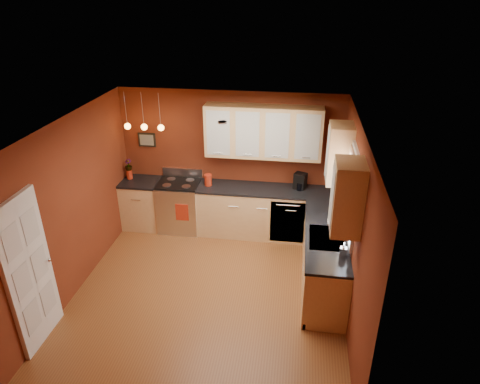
# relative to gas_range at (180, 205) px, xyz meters

# --- Properties ---
(floor) EXTENTS (4.20, 4.20, 0.00)m
(floor) POSITION_rel_gas_range_xyz_m (0.92, -1.80, -0.48)
(floor) COLOR brown
(floor) RESTS_ON ground
(ceiling) EXTENTS (4.00, 4.20, 0.02)m
(ceiling) POSITION_rel_gas_range_xyz_m (0.92, -1.80, 2.12)
(ceiling) COLOR beige
(ceiling) RESTS_ON wall_back
(wall_back) EXTENTS (4.00, 0.02, 2.60)m
(wall_back) POSITION_rel_gas_range_xyz_m (0.92, 0.30, 0.82)
(wall_back) COLOR maroon
(wall_back) RESTS_ON floor
(wall_front) EXTENTS (4.00, 0.02, 2.60)m
(wall_front) POSITION_rel_gas_range_xyz_m (0.92, -3.90, 0.82)
(wall_front) COLOR maroon
(wall_front) RESTS_ON floor
(wall_left) EXTENTS (0.02, 4.20, 2.60)m
(wall_left) POSITION_rel_gas_range_xyz_m (-1.08, -1.80, 0.82)
(wall_left) COLOR maroon
(wall_left) RESTS_ON floor
(wall_right) EXTENTS (0.02, 4.20, 2.60)m
(wall_right) POSITION_rel_gas_range_xyz_m (2.92, -1.80, 0.82)
(wall_right) COLOR maroon
(wall_right) RESTS_ON floor
(base_cabinets_back_left) EXTENTS (0.70, 0.60, 0.90)m
(base_cabinets_back_left) POSITION_rel_gas_range_xyz_m (-0.73, -0.00, -0.03)
(base_cabinets_back_left) COLOR #E3B679
(base_cabinets_back_left) RESTS_ON floor
(base_cabinets_back_right) EXTENTS (2.54, 0.60, 0.90)m
(base_cabinets_back_right) POSITION_rel_gas_range_xyz_m (1.65, -0.00, -0.03)
(base_cabinets_back_right) COLOR #E3B679
(base_cabinets_back_right) RESTS_ON floor
(base_cabinets_right) EXTENTS (0.60, 2.10, 0.90)m
(base_cabinets_right) POSITION_rel_gas_range_xyz_m (2.62, -1.35, -0.03)
(base_cabinets_right) COLOR #E3B679
(base_cabinets_right) RESTS_ON floor
(counter_back_left) EXTENTS (0.70, 0.62, 0.04)m
(counter_back_left) POSITION_rel_gas_range_xyz_m (-0.73, -0.00, 0.44)
(counter_back_left) COLOR black
(counter_back_left) RESTS_ON base_cabinets_back_left
(counter_back_right) EXTENTS (2.54, 0.62, 0.04)m
(counter_back_right) POSITION_rel_gas_range_xyz_m (1.65, -0.00, 0.44)
(counter_back_right) COLOR black
(counter_back_right) RESTS_ON base_cabinets_back_right
(counter_right) EXTENTS (0.62, 2.10, 0.04)m
(counter_right) POSITION_rel_gas_range_xyz_m (2.62, -1.35, 0.44)
(counter_right) COLOR black
(counter_right) RESTS_ON base_cabinets_right
(gas_range) EXTENTS (0.76, 0.64, 1.11)m
(gas_range) POSITION_rel_gas_range_xyz_m (0.00, 0.00, 0.00)
(gas_range) COLOR silver
(gas_range) RESTS_ON floor
(dishwasher_front) EXTENTS (0.60, 0.02, 0.80)m
(dishwasher_front) POSITION_rel_gas_range_xyz_m (2.02, -0.29, -0.03)
(dishwasher_front) COLOR silver
(dishwasher_front) RESTS_ON base_cabinets_back_right
(sink) EXTENTS (0.50, 0.70, 0.33)m
(sink) POSITION_rel_gas_range_xyz_m (2.62, -1.50, 0.43)
(sink) COLOR #99999E
(sink) RESTS_ON counter_right
(window) EXTENTS (0.06, 1.02, 1.22)m
(window) POSITION_rel_gas_range_xyz_m (2.89, -1.50, 1.21)
(window) COLOR white
(window) RESTS_ON wall_right
(door_left_wall) EXTENTS (0.12, 0.82, 2.05)m
(door_left_wall) POSITION_rel_gas_range_xyz_m (-1.05, -3.00, 0.54)
(door_left_wall) COLOR white
(door_left_wall) RESTS_ON floor
(upper_cabinets_back) EXTENTS (2.00, 0.35, 0.90)m
(upper_cabinets_back) POSITION_rel_gas_range_xyz_m (1.52, 0.12, 1.47)
(upper_cabinets_back) COLOR #E3B679
(upper_cabinets_back) RESTS_ON wall_back
(upper_cabinets_right) EXTENTS (0.35, 1.95, 0.90)m
(upper_cabinets_right) POSITION_rel_gas_range_xyz_m (2.75, -1.48, 1.47)
(upper_cabinets_right) COLOR #E3B679
(upper_cabinets_right) RESTS_ON wall_right
(wall_picture) EXTENTS (0.32, 0.03, 0.26)m
(wall_picture) POSITION_rel_gas_range_xyz_m (-0.63, 0.28, 1.17)
(wall_picture) COLOR black
(wall_picture) RESTS_ON wall_back
(pendant_lights) EXTENTS (0.71, 0.11, 0.66)m
(pendant_lights) POSITION_rel_gas_range_xyz_m (-0.53, -0.05, 1.53)
(pendant_lights) COLOR #99999E
(pendant_lights) RESTS_ON ceiling
(red_canister) EXTENTS (0.14, 0.14, 0.21)m
(red_canister) POSITION_rel_gas_range_xyz_m (0.56, -0.01, 0.57)
(red_canister) COLOR #B42913
(red_canister) RESTS_ON counter_back_right
(red_vase) EXTENTS (0.11, 0.11, 0.17)m
(red_vase) POSITION_rel_gas_range_xyz_m (-0.96, 0.07, 0.55)
(red_vase) COLOR #B42913
(red_vase) RESTS_ON counter_back_left
(flowers) EXTENTS (0.15, 0.15, 0.23)m
(flowers) POSITION_rel_gas_range_xyz_m (-0.96, 0.07, 0.73)
(flowers) COLOR #B42913
(flowers) RESTS_ON red_vase
(coffee_maker) EXTENTS (0.25, 0.25, 0.29)m
(coffee_maker) POSITION_rel_gas_range_xyz_m (2.20, 0.09, 0.59)
(coffee_maker) COLOR black
(coffee_maker) RESTS_ON counter_back_right
(soap_pump) EXTENTS (0.11, 0.11, 0.21)m
(soap_pump) POSITION_rel_gas_range_xyz_m (2.81, -1.95, 0.56)
(soap_pump) COLOR white
(soap_pump) RESTS_ON counter_right
(dish_towel) EXTENTS (0.24, 0.02, 0.32)m
(dish_towel) POSITION_rel_gas_range_xyz_m (0.13, -0.33, 0.04)
(dish_towel) COLOR #B42913
(dish_towel) RESTS_ON gas_range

